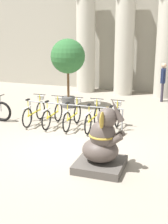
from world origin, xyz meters
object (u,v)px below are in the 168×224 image
(bicycle_4, at_px, (114,120))
(bicycle_1, at_px, (53,114))
(bicycle_0, at_px, (35,112))
(bicycle_2, at_px, (73,116))
(elephant_statue, at_px, (102,145))
(person_pedestrian, at_px, (163,78))
(bicycle_3, at_px, (93,118))
(potted_tree, at_px, (68,58))

(bicycle_4, bearing_deg, bicycle_1, -178.59)
(bicycle_0, relative_size, bicycle_2, 1.00)
(elephant_statue, bearing_deg, person_pedestrian, 84.35)
(bicycle_3, relative_size, potted_tree, 0.59)
(person_pedestrian, bearing_deg, bicycle_4, -103.22)
(bicycle_4, bearing_deg, bicycle_2, -178.69)
(bicycle_0, relative_size, bicycle_4, 1.00)
(bicycle_1, height_order, potted_tree, potted_tree)
(bicycle_1, xyz_separation_m, bicycle_2, (0.73, 0.02, 0.00))
(person_pedestrian, xyz_separation_m, potted_tree, (-3.70, -2.32, 1.00))
(bicycle_3, xyz_separation_m, person_pedestrian, (1.85, 4.76, 0.66))
(elephant_statue, bearing_deg, bicycle_0, 139.68)
(person_pedestrian, height_order, potted_tree, potted_tree)
(bicycle_0, bearing_deg, bicycle_1, -1.60)
(bicycle_1, relative_size, elephant_statue, 0.93)
(bicycle_3, bearing_deg, bicycle_0, -179.34)
(bicycle_2, bearing_deg, bicycle_4, 1.31)
(elephant_statue, relative_size, person_pedestrian, 1.04)
(bicycle_3, bearing_deg, potted_tree, 127.30)
(bicycle_0, relative_size, bicycle_3, 1.00)
(bicycle_1, height_order, bicycle_2, same)
(bicycle_0, xyz_separation_m, potted_tree, (0.34, 2.46, 1.67))
(person_pedestrian, bearing_deg, bicycle_1, -124.53)
(bicycle_0, xyz_separation_m, elephant_statue, (3.28, -2.79, 0.21))
(bicycle_2, height_order, potted_tree, potted_tree)
(bicycle_2, height_order, bicycle_4, same)
(bicycle_2, relative_size, elephant_statue, 0.93)
(bicycle_1, bearing_deg, bicycle_0, 178.40)
(bicycle_1, distance_m, bicycle_4, 2.19)
(bicycle_0, bearing_deg, bicycle_3, 0.66)
(bicycle_1, xyz_separation_m, potted_tree, (-0.39, 2.48, 1.67))
(bicycle_4, distance_m, person_pedestrian, 4.92)
(bicycle_0, bearing_deg, bicycle_4, 0.65)
(bicycle_1, bearing_deg, person_pedestrian, 55.47)
(elephant_statue, xyz_separation_m, potted_tree, (-2.95, 5.25, 1.45))
(bicycle_1, relative_size, bicycle_2, 1.00)
(bicycle_0, height_order, bicycle_3, same)
(bicycle_2, bearing_deg, bicycle_1, -178.41)
(potted_tree, bearing_deg, bicycle_2, -65.43)
(bicycle_2, distance_m, person_pedestrian, 5.47)
(bicycle_1, distance_m, person_pedestrian, 5.87)
(elephant_statue, xyz_separation_m, person_pedestrian, (0.75, 7.57, 0.45))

